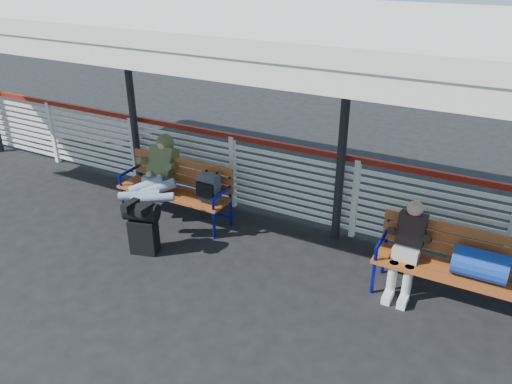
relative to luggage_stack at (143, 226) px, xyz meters
The scene contains 8 objects.
ground 0.58m from the luggage_stack, 20.97° to the right, with size 60.00×60.00×0.00m, color black.
fence 1.81m from the luggage_stack, 77.82° to the left, with size 12.08×0.08×1.24m.
canopy 2.75m from the luggage_stack, 62.32° to the left, with size 12.60×3.60×3.16m.
luggage_stack is the anchor object (origin of this frame).
bench_left 1.05m from the luggage_stack, 92.12° to the left, with size 1.80×0.56×0.92m.
bench_right 4.08m from the luggage_stack, 11.80° to the left, with size 1.80×0.56×0.92m.
traveler_man 0.81m from the luggage_stack, 116.70° to the left, with size 0.94×1.64×0.77m.
companion_person 3.43m from the luggage_stack, 13.99° to the left, with size 0.32×0.66×1.15m.
Camera 1 is at (3.72, -4.29, 3.77)m, focal length 35.00 mm.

